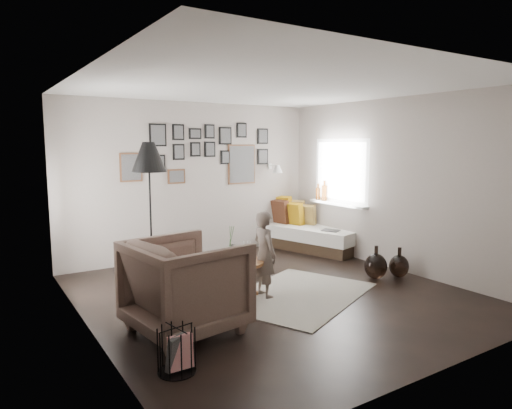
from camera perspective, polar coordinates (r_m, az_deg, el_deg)
ground at (r=5.96m, az=2.23°, el=-11.13°), size 4.80×4.80×0.00m
wall_back at (r=7.76m, az=-7.91°, el=3.00°), size 4.50×0.00×4.50m
wall_front at (r=3.97m, az=22.53°, el=-1.84°), size 4.50×0.00×4.50m
wall_left at (r=4.77m, az=-20.48°, el=-0.25°), size 0.00×4.80×4.80m
wall_right at (r=7.20m, az=17.17°, el=2.38°), size 0.00×4.80×4.80m
ceiling at (r=5.68m, az=2.37°, el=14.55°), size 4.80×4.80×0.00m
door_left at (r=5.97m, az=-22.68°, el=-1.29°), size 0.00×2.14×2.14m
window_right at (r=8.11m, az=9.49°, el=0.55°), size 0.15×1.32×1.30m
gallery_wall at (r=7.84m, az=-5.99°, el=6.32°), size 2.74×0.03×1.08m
wall_sconce at (r=8.29m, az=2.66°, el=4.48°), size 0.18×0.36×0.16m
rug at (r=5.93m, az=5.26°, el=-11.17°), size 2.36×2.07×0.01m
pedestal_table at (r=5.70m, az=-2.18°, el=-9.64°), size 0.62×0.62×0.48m
vase at (r=5.57m, az=-3.02°, el=-5.82°), size 0.18×0.18×0.44m
candles at (r=5.65m, az=-1.23°, el=-5.86°), size 0.11×0.11×0.23m
daybed at (r=8.45m, az=6.39°, el=-3.50°), size 1.31×2.04×0.93m
magazine_on_daybed at (r=7.94m, az=9.31°, el=-3.22°), size 0.31×0.35×0.02m
armchair at (r=4.75m, az=-8.74°, el=-9.98°), size 1.19×1.17×0.97m
armchair_cushion at (r=4.81m, az=-8.66°, el=-9.80°), size 0.48×0.49×0.20m
floor_lamp at (r=6.10m, az=-13.24°, el=5.13°), size 0.45×0.45×1.94m
magazine_basket at (r=4.07m, az=-9.87°, el=-17.51°), size 0.36×0.36×0.39m
demijohn_large at (r=6.75m, az=14.74°, el=-7.46°), size 0.32×0.32×0.48m
demijohn_small at (r=6.94m, az=17.44°, el=-7.34°), size 0.28×0.28×0.44m
child at (r=5.72m, az=1.09°, el=-6.25°), size 0.26×0.40×1.09m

